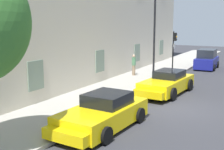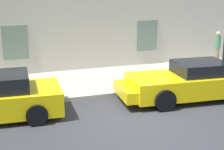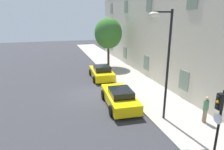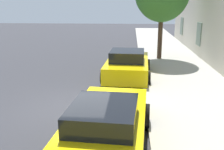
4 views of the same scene
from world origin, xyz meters
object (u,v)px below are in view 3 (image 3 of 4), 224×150
at_px(sportscar_red_lead, 101,72).
at_px(sportscar_yellow_flank, 119,97).
at_px(tree_near_kerb, 108,33).
at_px(street_lamp, 163,48).
at_px(pedestrian_admiring, 206,109).
at_px(traffic_light, 219,116).

xyz_separation_m(sportscar_red_lead, sportscar_yellow_flank, (6.91, -0.40, 0.02)).
bearing_deg(tree_near_kerb, street_lamp, -3.32).
bearing_deg(sportscar_yellow_flank, tree_near_kerb, 167.88).
relative_size(tree_near_kerb, pedestrian_admiring, 3.69).
xyz_separation_m(traffic_light, pedestrian_admiring, (-2.99, 2.26, -1.45)).
bearing_deg(traffic_light, sportscar_red_lead, -174.54).
relative_size(traffic_light, pedestrian_admiring, 2.06).
bearing_deg(street_lamp, sportscar_yellow_flank, -152.62).
xyz_separation_m(tree_near_kerb, pedestrian_admiring, (15.04, 1.65, -3.29)).
bearing_deg(sportscar_red_lead, pedestrian_admiring, 18.08).
height_order(sportscar_red_lead, tree_near_kerb, tree_near_kerb).
height_order(sportscar_yellow_flank, traffic_light, traffic_light).
bearing_deg(sportscar_yellow_flank, sportscar_red_lead, 176.71).
height_order(sportscar_red_lead, street_lamp, street_lamp).
height_order(sportscar_yellow_flank, tree_near_kerb, tree_near_kerb).
relative_size(street_lamp, pedestrian_admiring, 3.96).
distance_m(sportscar_yellow_flank, tree_near_kerb, 11.76).
bearing_deg(pedestrian_admiring, sportscar_yellow_flank, -135.82).
distance_m(sportscar_yellow_flank, pedestrian_admiring, 5.74).
xyz_separation_m(tree_near_kerb, traffic_light, (18.04, -0.61, -1.84)).
height_order(traffic_light, pedestrian_admiring, traffic_light).
relative_size(tree_near_kerb, street_lamp, 0.93).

